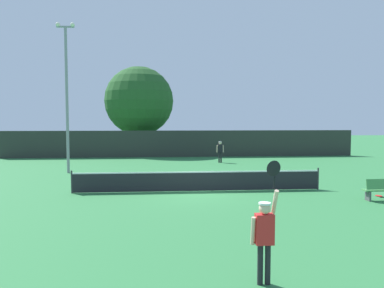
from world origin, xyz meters
The scene contains 12 objects.
ground_plane centered at (0.00, 0.00, 0.00)m, with size 120.00×120.00×0.00m, color #2D723D.
tennis_net centered at (0.00, 0.00, 0.51)m, with size 11.94×0.08×1.07m.
perimeter_fence centered at (0.00, 16.44, 1.22)m, with size 32.46×0.12×2.43m, color #2D332D.
player_serving centered at (0.39, -10.15, 1.15)m, with size 0.68×0.40×2.59m.
player_receiving centered at (2.91, 11.72, 1.03)m, with size 0.57×0.25×1.68m.
tennis_ball centered at (0.66, 0.08, 0.03)m, with size 0.07×0.07×0.07m, color #CCE033.
spare_racket centered at (7.99, -1.82, 0.02)m, with size 0.28×0.52×0.04m.
light_pole centered at (-7.75, 6.83, 5.35)m, with size 1.18×0.28×9.54m.
large_tree centered at (-3.97, 20.21, 5.28)m, with size 6.86×6.86×8.73m.
parked_car_near centered at (-8.41, 22.43, 0.78)m, with size 2.50×4.43×1.69m.
parked_car_mid centered at (6.35, 24.25, 0.78)m, with size 1.99×4.24×1.69m.
parked_car_far centered at (10.06, 21.70, 0.78)m, with size 2.39×4.40×1.69m.
Camera 1 is at (-1.74, -17.59, 3.45)m, focal length 34.84 mm.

